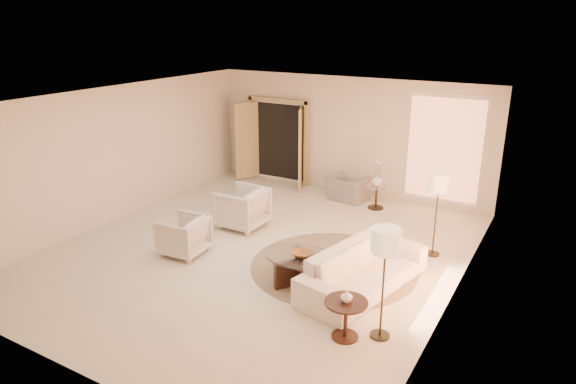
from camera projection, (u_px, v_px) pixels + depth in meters
The scene contains 18 objects.
room at pixel (257, 179), 9.07m from camera, with size 7.04×8.04×2.83m.
windows_right at pixel (457, 215), 7.53m from camera, with size 0.10×6.40×2.40m, color #F29461, non-canonical shape.
window_back_corner at pixel (444, 150), 11.23m from camera, with size 1.70×0.10×2.40m, color #F29461, non-canonical shape.
curtains_right at pixel (467, 200), 8.31m from camera, with size 0.06×5.20×2.60m, color tan, non-canonical shape.
french_doors at pixel (277, 142), 13.20m from camera, with size 1.95×0.66×2.16m.
area_rug at pixel (334, 266), 8.90m from camera, with size 2.89×2.89×0.01m, color #483929.
sofa at pixel (364, 269), 8.07m from camera, with size 2.41×0.94×0.70m, color beige.
armchair_left at pixel (242, 206), 10.47m from camera, with size 0.89×0.83×0.91m, color beige.
armchair_right at pixel (183, 234), 9.28m from camera, with size 0.76×0.71×0.78m, color beige.
accent_chair at pixel (348, 185), 12.04m from camera, with size 0.87×0.56×0.76m, color gray.
coffee_table at pixel (302, 266), 8.27m from camera, with size 1.38×1.38×0.48m.
end_table at pixel (346, 313), 6.82m from camera, with size 0.58×0.58×0.55m.
side_table at pixel (376, 195), 11.52m from camera, with size 0.46×0.46×0.54m.
floor_lamp_near at pixel (439, 186), 8.94m from camera, with size 0.37×0.37×1.54m.
floor_lamp_far at pixel (386, 246), 6.53m from camera, with size 0.38×0.38×1.58m.
bowl at pixel (302, 254), 8.20m from camera, with size 0.31×0.31×0.08m, color brown.
end_vase at pixel (347, 296), 6.74m from camera, with size 0.16×0.16×0.17m, color white.
side_vase at pixel (377, 180), 11.41m from camera, with size 0.24×0.24×0.25m, color white.
Camera 1 is at (4.79, -7.23, 4.11)m, focal length 32.00 mm.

